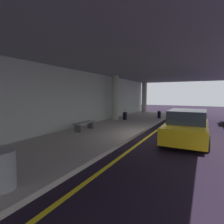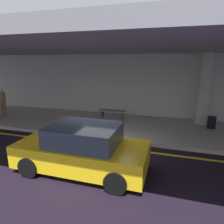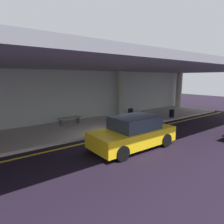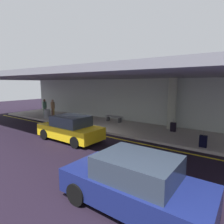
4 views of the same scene
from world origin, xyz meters
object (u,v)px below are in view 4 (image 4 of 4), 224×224
Objects in this scene: support_column_far_left at (172,104)px; car_yellow_taxi at (70,129)px; person_waiting_for_ride at (53,107)px; suitcase_upright_secondary at (203,141)px; bench_metal at (114,118)px; traveler_with_luggage at (45,106)px; suitcase_upright_primary at (173,127)px; car_navy at (135,183)px; trash_bin_steel at (47,114)px.

support_column_far_left is 7.30m from car_yellow_taxi.
person_waiting_for_ride is 14.04m from suitcase_upright_secondary.
support_column_far_left is at bearing 4.83° from bench_metal.
traveler_with_luggage is 1.12m from person_waiting_for_ride.
suitcase_upright_primary is at bearing -61.41° from support_column_far_left.
car_yellow_taxi is 6.87m from suitcase_upright_primary.
support_column_far_left is 2.28× the size of bench_metal.
car_navy reaches higher than suitcase_upright_secondary.
trash_bin_steel reaches higher than bench_metal.
person_waiting_for_ride is at bearing 107.81° from trash_bin_steel.
bench_metal is (-4.83, -0.41, -1.47)m from support_column_far_left.
car_yellow_taxi is at bearing 112.82° from traveler_with_luggage.
trash_bin_steel is at bearing 152.66° from car_navy.
traveler_with_luggage is 1.67m from trash_bin_steel.
bench_metal is 6.56m from trash_bin_steel.
trash_bin_steel is (-10.97, -2.72, -1.40)m from support_column_far_left.
car_yellow_taxi reaches higher than suitcase_upright_secondary.
car_navy is 2.56× the size of bench_metal.
car_yellow_taxi is 2.56× the size of bench_metal.
person_waiting_for_ride reaches higher than suitcase_upright_secondary.
support_column_far_left is at bearing 13.92° from trash_bin_steel.
suitcase_upright_secondary is 1.06× the size of trash_bin_steel.
suitcase_upright_primary is 0.56× the size of bench_metal.
support_column_far_left is 0.89× the size of car_yellow_taxi.
traveler_with_luggage is 1.98× the size of trash_bin_steel.
trash_bin_steel is at bearing 159.51° from car_yellow_taxi.
bench_metal is (-6.96, 8.74, -0.21)m from car_navy.
person_waiting_for_ride is (1.11, 0.15, 0.00)m from traveler_with_luggage.
person_waiting_for_ride is at bearing -167.46° from bench_metal.
support_column_far_left is at bearing 101.94° from car_navy.
person_waiting_for_ride is 1.87× the size of suitcase_upright_secondary.
car_navy is 4.56× the size of suitcase_upright_primary.
traveler_with_luggage reaches higher than car_yellow_taxi.
car_yellow_taxi is 7.55m from trash_bin_steel.
traveler_with_luggage is at bearing -170.86° from support_column_far_left.
person_waiting_for_ride reaches higher than car_navy.
car_yellow_taxi is 9.13m from traveler_with_luggage.
traveler_with_luggage is 1.87× the size of suitcase_upright_secondary.
traveler_with_luggage is 1.87× the size of suitcase_upright_primary.
suitcase_upright_primary and suitcase_upright_secondary have the same top height.
car_yellow_taxi is at bearing -115.59° from suitcase_upright_primary.
suitcase_upright_secondary is at bearing -19.32° from bench_metal.
suitcase_upright_secondary is (0.59, 6.10, -0.25)m from car_navy.
support_column_far_left is 4.29× the size of trash_bin_steel.
traveler_with_luggage reaches higher than trash_bin_steel.
suitcase_upright_secondary is (2.32, -2.32, 0.00)m from suitcase_upright_primary.
suitcase_upright_secondary is at bearing 134.15° from traveler_with_luggage.
bench_metal is (-5.22, 0.32, 0.04)m from suitcase_upright_primary.
car_yellow_taxi reaches higher than suitcase_upright_primary.
car_yellow_taxi is 4.82× the size of trash_bin_steel.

